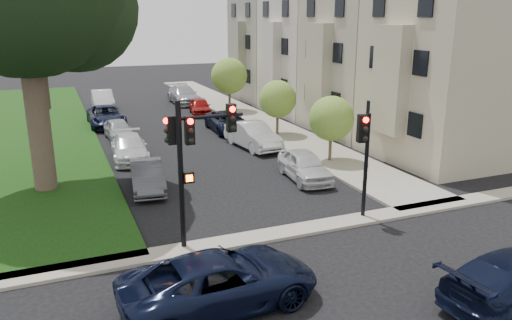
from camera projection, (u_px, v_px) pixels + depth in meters
name	position (u px, v px, depth m)	size (l,w,h in m)	color
ground	(314.00, 257.00, 16.42)	(140.00, 140.00, 0.00)	black
grass_strip	(31.00, 130.00, 34.45)	(8.00, 44.00, 0.12)	black
sidewalk_right	(244.00, 114.00, 40.20)	(3.50, 44.00, 0.12)	gray
sidewalk_cross	(287.00, 232.00, 18.18)	(60.00, 1.00, 0.12)	gray
house_a	(453.00, 30.00, 26.16)	(7.70, 7.55, 15.97)	tan
house_b	(370.00, 28.00, 32.83)	(7.70, 7.55, 15.97)	#B1A990
house_c	(315.00, 26.00, 39.49)	(7.70, 7.55, 15.97)	beige
house_d	(276.00, 24.00, 46.16)	(7.70, 7.55, 15.97)	gray
small_tree_a	(331.00, 119.00, 26.49)	(2.42, 2.42, 3.62)	#423729
small_tree_b	(278.00, 99.00, 32.56)	(2.45, 2.45, 3.68)	#423729
small_tree_c	(229.00, 76.00, 40.87)	(2.96, 2.96, 4.44)	#423729
traffic_signal_main	(192.00, 148.00, 16.19)	(2.48, 0.64, 5.10)	black
traffic_signal_secondary	(364.00, 147.00, 18.75)	(0.56, 0.45, 4.17)	black
car_cross_near	(220.00, 281.00, 13.45)	(2.52, 5.46, 1.52)	black
car_parked_0	(305.00, 165.00, 24.08)	(1.67, 4.15, 1.41)	silver
car_parked_1	(253.00, 135.00, 29.89)	(1.64, 4.70, 1.55)	silver
car_parked_2	(228.00, 122.00, 34.21)	(2.26, 4.91, 1.36)	black
car_parked_3	(200.00, 106.00, 40.19)	(1.56, 3.88, 1.32)	maroon
car_parked_4	(184.00, 95.00, 45.26)	(2.21, 5.44, 1.58)	#999BA0
car_parked_5	(147.00, 176.00, 22.57)	(1.40, 4.02, 1.32)	#3F4247
car_parked_6	(129.00, 148.00, 27.48)	(1.88, 4.62, 1.34)	silver
car_parked_7	(119.00, 130.00, 32.03)	(1.53, 3.80, 1.29)	#999BA0
car_parked_8	(106.00, 116.00, 35.93)	(2.43, 5.26, 1.46)	black
car_parked_9	(103.00, 100.00, 42.72)	(1.66, 4.77, 1.57)	silver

